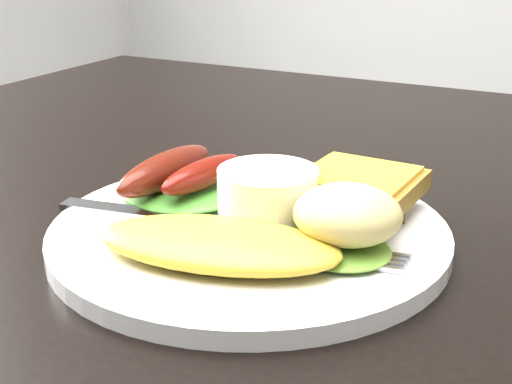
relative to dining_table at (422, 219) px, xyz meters
name	(u,v)px	position (x,y,z in m)	size (l,w,h in m)	color
dining_table	(422,219)	(0.00, 0.00, 0.00)	(1.20, 0.80, 0.04)	black
plate	(249,233)	(-0.08, -0.14, 0.03)	(0.26, 0.26, 0.01)	white
lettuce_left	(183,190)	(-0.15, -0.11, 0.04)	(0.10, 0.09, 0.01)	#469133
lettuce_right	(337,248)	(-0.01, -0.15, 0.04)	(0.07, 0.06, 0.01)	#568B23
omelette	(218,244)	(-0.07, -0.19, 0.04)	(0.15, 0.07, 0.02)	gold
sausage_a	(166,170)	(-0.16, -0.12, 0.05)	(0.03, 0.11, 0.03)	#5A1711
sausage_b	(203,174)	(-0.13, -0.11, 0.05)	(0.02, 0.08, 0.02)	#680600
ramekin	(268,197)	(-0.07, -0.13, 0.05)	(0.07, 0.07, 0.04)	white
toast_a	(338,192)	(-0.05, -0.07, 0.04)	(0.08, 0.08, 0.01)	brown
toast_b	(358,186)	(-0.03, -0.08, 0.05)	(0.08, 0.08, 0.01)	olive
potato_salad	(347,214)	(-0.01, -0.15, 0.06)	(0.07, 0.06, 0.04)	beige
fork	(182,219)	(-0.12, -0.15, 0.03)	(0.18, 0.01, 0.00)	#ADAFB7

